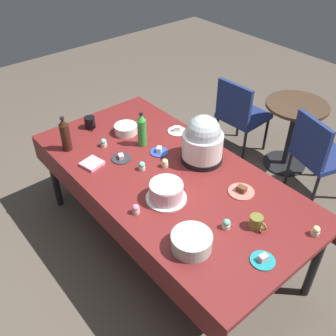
{
  "coord_description": "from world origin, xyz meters",
  "views": [
    {
      "loc": [
        1.65,
        -1.38,
        2.48
      ],
      "look_at": [
        0.0,
        0.0,
        0.8
      ],
      "focal_mm": 40.88,
      "sensor_mm": 36.0,
      "label": 1
    }
  ],
  "objects_px": {
    "cupcake_lemon": "(226,224)",
    "soda_bottle_lime_soda": "(142,130)",
    "cupcake_mint": "(165,163)",
    "potluck_table": "(168,180)",
    "dessert_plate_white": "(177,130)",
    "slow_cooker": "(203,141)",
    "coffee_mug_olive": "(256,222)",
    "maroon_chair_left": "(240,113)",
    "round_cafe_table": "(293,124)",
    "ceramic_snack_bowl": "(126,129)",
    "dessert_plate_charcoal": "(121,158)",
    "glass_salad_bowl": "(191,242)",
    "cupcake_vanilla": "(104,143)",
    "cupcake_rose": "(136,209)",
    "frosted_layer_cake": "(166,192)",
    "dessert_plate_cobalt": "(159,151)",
    "dessert_plate_coral": "(241,191)",
    "cupcake_berry": "(142,166)",
    "maroon_chair_right": "(318,152)",
    "cupcake_cocoa": "(316,231)",
    "soda_bottle_cola": "(65,135)",
    "dessert_plate_teal": "(263,260)",
    "coffee_mug_black": "(90,123)"
  },
  "relations": [
    {
      "from": "ceramic_snack_bowl",
      "to": "round_cafe_table",
      "type": "bearing_deg",
      "value": 69.44
    },
    {
      "from": "cupcake_lemon",
      "to": "maroon_chair_right",
      "type": "distance_m",
      "value": 1.55
    },
    {
      "from": "ceramic_snack_bowl",
      "to": "dessert_plate_charcoal",
      "type": "height_order",
      "value": "ceramic_snack_bowl"
    },
    {
      "from": "glass_salad_bowl",
      "to": "maroon_chair_right",
      "type": "xyz_separation_m",
      "value": [
        -0.24,
        1.77,
        -0.31
      ]
    },
    {
      "from": "glass_salad_bowl",
      "to": "maroon_chair_left",
      "type": "distance_m",
      "value": 2.14
    },
    {
      "from": "cupcake_rose",
      "to": "dessert_plate_teal",
      "type": "bearing_deg",
      "value": 22.69
    },
    {
      "from": "ceramic_snack_bowl",
      "to": "coffee_mug_olive",
      "type": "height_order",
      "value": "coffee_mug_olive"
    },
    {
      "from": "frosted_layer_cake",
      "to": "slow_cooker",
      "type": "distance_m",
      "value": 0.52
    },
    {
      "from": "slow_cooker",
      "to": "soda_bottle_lime_soda",
      "type": "relative_size",
      "value": 1.28
    },
    {
      "from": "soda_bottle_lime_soda",
      "to": "maroon_chair_left",
      "type": "height_order",
      "value": "soda_bottle_lime_soda"
    },
    {
      "from": "maroon_chair_left",
      "to": "dessert_plate_teal",
      "type": "bearing_deg",
      "value": -45.7
    },
    {
      "from": "dessert_plate_teal",
      "to": "dessert_plate_cobalt",
      "type": "bearing_deg",
      "value": 169.97
    },
    {
      "from": "dessert_plate_white",
      "to": "cupcake_lemon",
      "type": "bearing_deg",
      "value": -25.43
    },
    {
      "from": "glass_salad_bowl",
      "to": "soda_bottle_cola",
      "type": "distance_m",
      "value": 1.36
    },
    {
      "from": "slow_cooker",
      "to": "cupcake_rose",
      "type": "distance_m",
      "value": 0.75
    },
    {
      "from": "cupcake_lemon",
      "to": "cupcake_vanilla",
      "type": "bearing_deg",
      "value": -175.27
    },
    {
      "from": "ceramic_snack_bowl",
      "to": "coffee_mug_olive",
      "type": "distance_m",
      "value": 1.39
    },
    {
      "from": "cupcake_vanilla",
      "to": "coffee_mug_olive",
      "type": "distance_m",
      "value": 1.36
    },
    {
      "from": "dessert_plate_teal",
      "to": "cupcake_berry",
      "type": "xyz_separation_m",
      "value": [
        -1.1,
        -0.02,
        0.02
      ]
    },
    {
      "from": "cupcake_vanilla",
      "to": "coffee_mug_olive",
      "type": "height_order",
      "value": "coffee_mug_olive"
    },
    {
      "from": "potluck_table",
      "to": "cupcake_mint",
      "type": "distance_m",
      "value": 0.13
    },
    {
      "from": "cupcake_cocoa",
      "to": "cupcake_rose",
      "type": "distance_m",
      "value": 1.1
    },
    {
      "from": "potluck_table",
      "to": "dessert_plate_white",
      "type": "distance_m",
      "value": 0.57
    },
    {
      "from": "cupcake_berry",
      "to": "cupcake_vanilla",
      "type": "relative_size",
      "value": 1.0
    },
    {
      "from": "slow_cooker",
      "to": "dessert_plate_cobalt",
      "type": "height_order",
      "value": "slow_cooker"
    },
    {
      "from": "dessert_plate_white",
      "to": "maroon_chair_left",
      "type": "xyz_separation_m",
      "value": [
        -0.16,
        1.01,
        -0.27
      ]
    },
    {
      "from": "slow_cooker",
      "to": "glass_salad_bowl",
      "type": "xyz_separation_m",
      "value": [
        0.58,
        -0.64,
        -0.12
      ]
    },
    {
      "from": "cupcake_rose",
      "to": "round_cafe_table",
      "type": "xyz_separation_m",
      "value": [
        -0.23,
        2.07,
        -0.28
      ]
    },
    {
      "from": "dessert_plate_cobalt",
      "to": "soda_bottle_lime_soda",
      "type": "distance_m",
      "value": 0.21
    },
    {
      "from": "dessert_plate_charcoal",
      "to": "cupcake_mint",
      "type": "xyz_separation_m",
      "value": [
        0.28,
        0.19,
        0.02
      ]
    },
    {
      "from": "cupcake_rose",
      "to": "soda_bottle_cola",
      "type": "height_order",
      "value": "soda_bottle_cola"
    },
    {
      "from": "dessert_plate_coral",
      "to": "cupcake_berry",
      "type": "bearing_deg",
      "value": -149.71
    },
    {
      "from": "cupcake_mint",
      "to": "potluck_table",
      "type": "bearing_deg",
      "value": -24.03
    },
    {
      "from": "dessert_plate_charcoal",
      "to": "cupcake_mint",
      "type": "bearing_deg",
      "value": 34.34
    },
    {
      "from": "round_cafe_table",
      "to": "cupcake_mint",
      "type": "bearing_deg",
      "value": -91.0
    },
    {
      "from": "glass_salad_bowl",
      "to": "ceramic_snack_bowl",
      "type": "distance_m",
      "value": 1.32
    },
    {
      "from": "glass_salad_bowl",
      "to": "cupcake_rose",
      "type": "relative_size",
      "value": 3.58
    },
    {
      "from": "ceramic_snack_bowl",
      "to": "maroon_chair_right",
      "type": "distance_m",
      "value": 1.72
    },
    {
      "from": "glass_salad_bowl",
      "to": "coffee_mug_olive",
      "type": "distance_m",
      "value": 0.43
    },
    {
      "from": "slow_cooker",
      "to": "dessert_plate_white",
      "type": "relative_size",
      "value": 2.39
    },
    {
      "from": "frosted_layer_cake",
      "to": "slow_cooker",
      "type": "height_order",
      "value": "slow_cooker"
    },
    {
      "from": "dessert_plate_coral",
      "to": "maroon_chair_left",
      "type": "relative_size",
      "value": 0.21
    },
    {
      "from": "coffee_mug_black",
      "to": "round_cafe_table",
      "type": "distance_m",
      "value": 1.98
    },
    {
      "from": "coffee_mug_olive",
      "to": "maroon_chair_left",
      "type": "relative_size",
      "value": 0.14
    },
    {
      "from": "potluck_table",
      "to": "dessert_plate_cobalt",
      "type": "bearing_deg",
      "value": 154.91
    },
    {
      "from": "cupcake_lemon",
      "to": "soda_bottle_lime_soda",
      "type": "bearing_deg",
      "value": 171.91
    },
    {
      "from": "potluck_table",
      "to": "maroon_chair_left",
      "type": "height_order",
      "value": "maroon_chair_left"
    },
    {
      "from": "round_cafe_table",
      "to": "dessert_plate_coral",
      "type": "bearing_deg",
      "value": -69.48
    },
    {
      "from": "potluck_table",
      "to": "cupcake_rose",
      "type": "height_order",
      "value": "cupcake_rose"
    },
    {
      "from": "dessert_plate_cobalt",
      "to": "cupcake_vanilla",
      "type": "xyz_separation_m",
      "value": [
        -0.35,
        -0.28,
        0.02
      ]
    }
  ]
}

